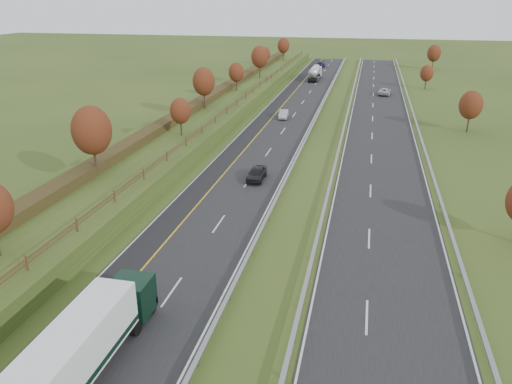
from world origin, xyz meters
TOP-DOWN VIEW (x-y plane):
  - ground at (8.00, 55.00)m, footprint 400.00×400.00m
  - near_carriageway at (0.00, 60.00)m, footprint 10.50×200.00m
  - far_carriageway at (16.50, 60.00)m, footprint 10.50×200.00m
  - hard_shoulder at (-3.75, 60.00)m, footprint 3.00×200.00m
  - lane_markings at (6.40, 59.88)m, footprint 26.75×200.00m
  - embankment_left at (-13.00, 60.00)m, footprint 12.00×200.00m
  - hedge_left at (-15.00, 60.00)m, footprint 2.20×180.00m
  - fence_left at (-8.50, 59.59)m, footprint 0.12×189.06m
  - median_barrier_near at (5.70, 60.00)m, footprint 0.32×200.00m
  - median_barrier_far at (10.80, 60.00)m, footprint 0.32×200.00m
  - outer_barrier_far at (22.30, 60.00)m, footprint 0.32×200.00m
  - trees_left at (-12.64, 56.63)m, footprint 6.64×164.30m
  - trees_far at (29.80, 89.21)m, footprint 8.45×118.60m
  - box_lorry at (-0.02, 0.27)m, footprint 2.58×16.28m
  - road_tanker at (0.29, 113.06)m, footprint 2.40×11.22m
  - car_dark_near at (2.11, 35.71)m, footprint 1.86×4.59m
  - car_silver_mid at (-0.18, 67.97)m, footprint 1.83×4.44m
  - car_small_far at (-0.70, 137.53)m, footprint 2.54×5.43m
  - car_oncoming at (17.59, 94.94)m, footprint 2.93×5.52m

SIDE VIEW (x-z plane):
  - ground at x=8.00m, z-range 0.00..0.00m
  - near_carriageway at x=0.00m, z-range 0.00..0.04m
  - far_carriageway at x=16.50m, z-range 0.00..0.04m
  - hard_shoulder at x=-3.75m, z-range 0.00..0.04m
  - lane_markings at x=6.40m, z-range 0.04..0.05m
  - median_barrier_near at x=5.70m, z-range 0.26..0.97m
  - median_barrier_far at x=10.80m, z-range 0.26..0.97m
  - outer_barrier_far at x=22.30m, z-range 0.26..0.97m
  - car_silver_mid at x=-0.18m, z-range 0.04..1.47m
  - car_oncoming at x=17.59m, z-range 0.04..1.52m
  - car_small_far at x=-0.70m, z-range 0.04..1.57m
  - car_dark_near at x=2.11m, z-range 0.04..1.60m
  - embankment_left at x=-13.00m, z-range 0.00..2.00m
  - road_tanker at x=0.29m, z-range 0.13..3.59m
  - box_lorry at x=-0.02m, z-range 0.30..4.36m
  - hedge_left at x=-15.00m, z-range 2.00..3.10m
  - fence_left at x=-8.50m, z-range 2.13..3.33m
  - trees_far at x=29.80m, z-range 0.69..7.81m
  - trees_left at x=-12.64m, z-range 2.53..10.20m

